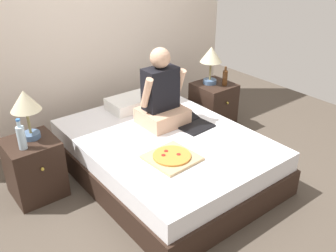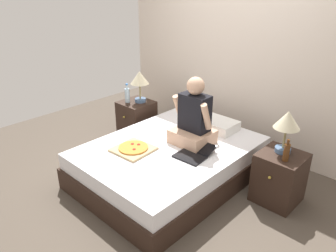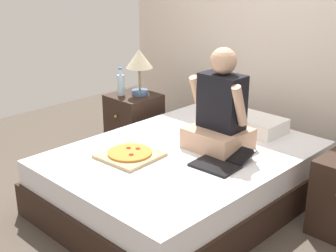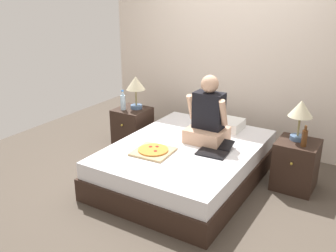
# 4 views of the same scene
# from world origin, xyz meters

# --- Properties ---
(ground_plane) EXTENTS (5.89, 5.89, 0.00)m
(ground_plane) POSITION_xyz_m (0.00, 0.00, 0.00)
(ground_plane) COLOR #4C4238
(wall_back) EXTENTS (3.89, 0.12, 2.50)m
(wall_back) POSITION_xyz_m (0.00, 1.38, 1.25)
(wall_back) COLOR beige
(wall_back) RESTS_ON ground
(bed) EXTENTS (1.53, 2.04, 0.44)m
(bed) POSITION_xyz_m (0.00, 0.00, 0.22)
(bed) COLOR black
(bed) RESTS_ON ground
(nightstand_left) EXTENTS (0.44, 0.47, 0.55)m
(nightstand_left) POSITION_xyz_m (-1.12, 0.48, 0.28)
(nightstand_left) COLOR black
(nightstand_left) RESTS_ON ground
(lamp_on_left_nightstand) EXTENTS (0.26, 0.26, 0.45)m
(lamp_on_left_nightstand) POSITION_xyz_m (-1.08, 0.53, 0.88)
(lamp_on_left_nightstand) COLOR #4C6B93
(lamp_on_left_nightstand) RESTS_ON nightstand_left
(water_bottle) EXTENTS (0.07, 0.07, 0.28)m
(water_bottle) POSITION_xyz_m (-1.20, 0.39, 0.67)
(water_bottle) COLOR silver
(water_bottle) RESTS_ON nightstand_left
(nightstand_right) EXTENTS (0.44, 0.47, 0.55)m
(nightstand_right) POSITION_xyz_m (1.12, 0.48, 0.28)
(nightstand_right) COLOR black
(nightstand_right) RESTS_ON ground
(lamp_on_right_nightstand) EXTENTS (0.26, 0.26, 0.45)m
(lamp_on_right_nightstand) POSITION_xyz_m (1.09, 0.53, 0.88)
(lamp_on_right_nightstand) COLOR #4C6B93
(lamp_on_right_nightstand) RESTS_ON nightstand_right
(beer_bottle) EXTENTS (0.06, 0.06, 0.23)m
(beer_bottle) POSITION_xyz_m (1.19, 0.38, 0.65)
(beer_bottle) COLOR #512D14
(beer_bottle) RESTS_ON nightstand_right
(pillow) EXTENTS (0.52, 0.34, 0.12)m
(pillow) POSITION_xyz_m (0.11, 0.74, 0.50)
(pillow) COLOR white
(pillow) RESTS_ON bed
(person_seated) EXTENTS (0.47, 0.40, 0.78)m
(person_seated) POSITION_xyz_m (0.14, 0.24, 0.73)
(person_seated) COLOR tan
(person_seated) RESTS_ON bed
(laptop) EXTENTS (0.34, 0.43, 0.07)m
(laptop) POSITION_xyz_m (0.35, 0.00, 0.46)
(laptop) COLOR black
(laptop) RESTS_ON bed
(pizza_box) EXTENTS (0.42, 0.42, 0.05)m
(pizza_box) POSITION_xyz_m (-0.21, -0.37, 0.46)
(pizza_box) COLOR tan
(pizza_box) RESTS_ON bed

